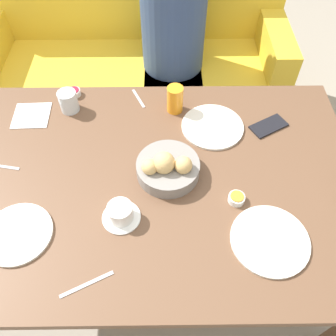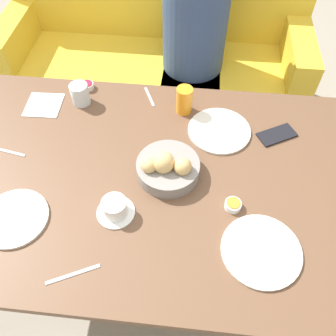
# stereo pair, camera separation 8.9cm
# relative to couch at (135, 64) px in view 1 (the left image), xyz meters

# --- Properties ---
(ground_plane) EXTENTS (10.00, 10.00, 0.00)m
(ground_plane) POSITION_rel_couch_xyz_m (0.11, -1.20, -0.32)
(ground_plane) COLOR gray
(dining_table) EXTENTS (1.58, 1.00, 0.71)m
(dining_table) POSITION_rel_couch_xyz_m (0.11, -1.20, 0.32)
(dining_table) COLOR brown
(dining_table) RESTS_ON ground_plane
(couch) EXTENTS (1.82, 0.70, 0.89)m
(couch) POSITION_rel_couch_xyz_m (0.00, 0.00, 0.00)
(couch) COLOR gold
(couch) RESTS_ON ground_plane
(seated_person) EXTENTS (0.35, 0.46, 1.23)m
(seated_person) POSITION_rel_couch_xyz_m (0.24, -0.15, 0.21)
(seated_person) COLOR #23232D
(seated_person) RESTS_ON ground_plane
(bread_basket) EXTENTS (0.23, 0.23, 0.12)m
(bread_basket) POSITION_rel_couch_xyz_m (0.20, -1.18, 0.43)
(bread_basket) COLOR gray
(bread_basket) RESTS_ON dining_table
(plate_near_left) EXTENTS (0.23, 0.23, 0.01)m
(plate_near_left) POSITION_rel_couch_xyz_m (-0.29, -1.42, 0.40)
(plate_near_left) COLOR silver
(plate_near_left) RESTS_ON dining_table
(plate_near_right) EXTENTS (0.25, 0.25, 0.01)m
(plate_near_right) POSITION_rel_couch_xyz_m (0.52, -1.45, 0.40)
(plate_near_right) COLOR silver
(plate_near_right) RESTS_ON dining_table
(plate_far_center) EXTENTS (0.25, 0.25, 0.01)m
(plate_far_center) POSITION_rel_couch_xyz_m (0.38, -0.95, 0.40)
(plate_far_center) COLOR silver
(plate_far_center) RESTS_ON dining_table
(juice_glass) EXTENTS (0.07, 0.07, 0.12)m
(juice_glass) POSITION_rel_couch_xyz_m (0.23, -0.84, 0.45)
(juice_glass) COLOR orange
(juice_glass) RESTS_ON dining_table
(water_tumbler) EXTENTS (0.08, 0.08, 0.09)m
(water_tumbler) POSITION_rel_couch_xyz_m (-0.21, -0.84, 0.44)
(water_tumbler) COLOR silver
(water_tumbler) RESTS_ON dining_table
(coffee_cup) EXTENTS (0.13, 0.13, 0.07)m
(coffee_cup) POSITION_rel_couch_xyz_m (0.04, -1.36, 0.42)
(coffee_cup) COLOR white
(coffee_cup) RESTS_ON dining_table
(jam_bowl_berry) EXTENTS (0.06, 0.06, 0.03)m
(jam_bowl_berry) POSITION_rel_couch_xyz_m (-0.20, -0.75, 0.41)
(jam_bowl_berry) COLOR white
(jam_bowl_berry) RESTS_ON dining_table
(jam_bowl_honey) EXTENTS (0.06, 0.06, 0.03)m
(jam_bowl_honey) POSITION_rel_couch_xyz_m (0.43, -1.30, 0.41)
(jam_bowl_honey) COLOR white
(jam_bowl_honey) RESTS_ON dining_table
(fork_silver) EXTENTS (0.15, 0.08, 0.00)m
(fork_silver) POSITION_rel_couch_xyz_m (-0.04, -1.58, 0.40)
(fork_silver) COLOR #B7B7BC
(fork_silver) RESTS_ON dining_table
(spoon_coffee) EXTENTS (0.06, 0.12, 0.00)m
(spoon_coffee) POSITION_rel_couch_xyz_m (0.08, -0.77, 0.40)
(spoon_coffee) COLOR #B7B7BC
(spoon_coffee) RESTS_ON dining_table
(napkin) EXTENTS (0.15, 0.15, 0.00)m
(napkin) POSITION_rel_couch_xyz_m (-0.36, -0.87, 0.40)
(napkin) COLOR white
(napkin) RESTS_ON dining_table
(cell_phone) EXTENTS (0.17, 0.14, 0.01)m
(cell_phone) POSITION_rel_couch_xyz_m (0.61, -0.95, 0.40)
(cell_phone) COLOR black
(cell_phone) RESTS_ON dining_table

